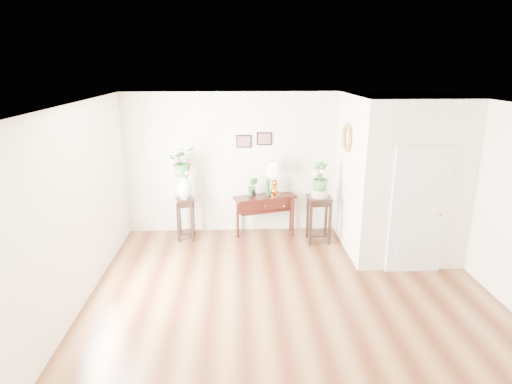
{
  "coord_description": "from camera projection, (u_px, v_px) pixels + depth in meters",
  "views": [
    {
      "loc": [
        -0.78,
        -5.55,
        3.31
      ],
      "look_at": [
        -0.48,
        1.3,
        1.24
      ],
      "focal_mm": 30.0,
      "sensor_mm": 36.0,
      "label": 1
    }
  ],
  "objects": [
    {
      "name": "partition",
      "position": [
        398.0,
        174.0,
        7.68
      ],
      "size": [
        1.8,
        1.95,
        2.8
      ],
      "primitive_type": "cube",
      "color": "silver",
      "rests_on": "floor"
    },
    {
      "name": "green_vase",
      "position": [
        268.0,
        188.0,
        8.38
      ],
      "size": [
        0.09,
        0.09,
        0.33
      ],
      "primitive_type": "cylinder",
      "rotation": [
        0.0,
        0.0,
        -0.39
      ],
      "color": "#0B4923",
      "rests_on": "console_table"
    },
    {
      "name": "art_print_right",
      "position": [
        264.0,
        139.0,
        8.35
      ],
      "size": [
        0.3,
        0.02,
        0.25
      ],
      "primitive_type": "cube",
      "color": "black",
      "rests_on": "wall_back"
    },
    {
      "name": "console_table",
      "position": [
        265.0,
        215.0,
        8.54
      ],
      "size": [
        1.27,
        0.74,
        0.8
      ],
      "primitive_type": "cube",
      "rotation": [
        0.0,
        0.0,
        0.3
      ],
      "color": "#3D100A",
      "rests_on": "floor"
    },
    {
      "name": "wall_right",
      "position": [
        506.0,
        205.0,
        6.02
      ],
      "size": [
        0.02,
        5.5,
        2.8
      ],
      "primitive_type": "cube",
      "color": "silver",
      "rests_on": "ground"
    },
    {
      "name": "wall_front",
      "position": [
        342.0,
        324.0,
        3.26
      ],
      "size": [
        6.0,
        0.02,
        2.8
      ],
      "primitive_type": "cube",
      "color": "silver",
      "rests_on": "ground"
    },
    {
      "name": "ceramic_bowl",
      "position": [
        320.0,
        193.0,
        8.04
      ],
      "size": [
        0.34,
        0.34,
        0.14
      ],
      "primitive_type": "cylinder",
      "rotation": [
        0.0,
        0.0,
        -0.07
      ],
      "color": "#B5AB8C",
      "rests_on": "plant_stand_b"
    },
    {
      "name": "porcelain_vase",
      "position": [
        184.0,
        187.0,
        8.11
      ],
      "size": [
        0.35,
        0.35,
        0.5
      ],
      "primitive_type": null,
      "rotation": [
        0.0,
        0.0,
        -0.23
      ],
      "color": "white",
      "rests_on": "plant_stand_a"
    },
    {
      "name": "lily_arrangement",
      "position": [
        183.0,
        164.0,
        7.98
      ],
      "size": [
        0.57,
        0.51,
        0.57
      ],
      "primitive_type": "imported",
      "rotation": [
        0.0,
        0.0,
        0.14
      ],
      "color": "#307430",
      "rests_on": "porcelain_vase"
    },
    {
      "name": "table_lamp",
      "position": [
        275.0,
        179.0,
        8.34
      ],
      "size": [
        0.5,
        0.5,
        0.72
      ],
      "primitive_type": "cube",
      "rotation": [
        0.0,
        0.0,
        0.24
      ],
      "color": "#B66C20",
      "rests_on": "console_table"
    },
    {
      "name": "plant_stand_a",
      "position": [
        186.0,
        219.0,
        8.3
      ],
      "size": [
        0.4,
        0.4,
        0.83
      ],
      "primitive_type": "cube",
      "rotation": [
        0.0,
        0.0,
        0.28
      ],
      "color": "black",
      "rests_on": "floor"
    },
    {
      "name": "wall_ornament",
      "position": [
        347.0,
        138.0,
        7.57
      ],
      "size": [
        0.07,
        0.51,
        0.51
      ],
      "primitive_type": "torus",
      "rotation": [
        0.0,
        1.57,
        0.0
      ],
      "color": "#B77E33",
      "rests_on": "partition"
    },
    {
      "name": "plant_stand_b",
      "position": [
        318.0,
        219.0,
        8.2
      ],
      "size": [
        0.45,
        0.45,
        0.9
      ],
      "primitive_type": "cube",
      "rotation": [
        0.0,
        0.0,
        0.06
      ],
      "color": "black",
      "rests_on": "floor"
    },
    {
      "name": "wall_back",
      "position": [
        277.0,
        163.0,
        8.52
      ],
      "size": [
        6.0,
        0.02,
        2.8
      ],
      "primitive_type": "cube",
      "color": "silver",
      "rests_on": "ground"
    },
    {
      "name": "ceiling",
      "position": [
        297.0,
        105.0,
        5.49
      ],
      "size": [
        6.0,
        5.5,
        0.02
      ],
      "primitive_type": "cube",
      "color": "white",
      "rests_on": "ground"
    },
    {
      "name": "narcissus",
      "position": [
        320.0,
        177.0,
        7.95
      ],
      "size": [
        0.32,
        0.32,
        0.54
      ],
      "primitive_type": "imported",
      "rotation": [
        0.0,
        0.0,
        0.05
      ],
      "color": "#307430",
      "rests_on": "ceramic_bowl"
    },
    {
      "name": "wall_left",
      "position": [
        74.0,
        211.0,
        5.77
      ],
      "size": [
        0.02,
        5.5,
        2.8
      ],
      "primitive_type": "cube",
      "color": "silver",
      "rests_on": "ground"
    },
    {
      "name": "art_print_left",
      "position": [
        244.0,
        141.0,
        8.35
      ],
      "size": [
        0.3,
        0.02,
        0.25
      ],
      "primitive_type": "cube",
      "color": "black",
      "rests_on": "wall_back"
    },
    {
      "name": "potted_plant",
      "position": [
        253.0,
        187.0,
        8.36
      ],
      "size": [
        0.23,
        0.2,
        0.37
      ],
      "primitive_type": "imported",
      "rotation": [
        0.0,
        0.0,
        -0.19
      ],
      "color": "#307430",
      "rests_on": "console_table"
    },
    {
      "name": "door",
      "position": [
        418.0,
        211.0,
        6.83
      ],
      "size": [
        0.9,
        0.05,
        2.1
      ],
      "primitive_type": "cube",
      "color": "silver",
      "rests_on": "floor"
    },
    {
      "name": "floor",
      "position": [
        292.0,
        298.0,
        6.3
      ],
      "size": [
        6.0,
        5.5,
        0.02
      ],
      "primitive_type": "cube",
      "color": "brown",
      "rests_on": "ground"
    }
  ]
}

